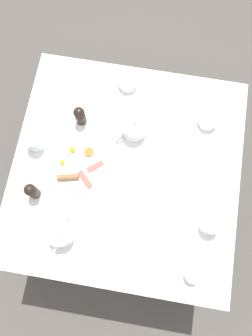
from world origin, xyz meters
name	(u,v)px	position (x,y,z in m)	size (l,w,h in m)	color
ground_plane	(126,195)	(0.00, 0.00, 0.00)	(8.00, 8.00, 0.00)	#4C4742
table	(126,172)	(0.00, 0.00, 0.65)	(1.08, 1.09, 0.71)	white
breakfast_plate	(78,165)	(0.23, 0.02, 0.72)	(0.30, 0.30, 0.04)	white
teapot_near	(61,234)	(0.23, 0.35, 0.76)	(0.11, 0.20, 0.12)	white
teapot_far	(134,128)	(-0.01, -0.19, 0.76)	(0.17, 0.13, 0.12)	white
teacup_with_saucer_left	(208,122)	(-0.35, -0.29, 0.73)	(0.15, 0.15, 0.06)	white
teacup_with_saucer_right	(128,84)	(0.06, -0.43, 0.73)	(0.15, 0.15, 0.06)	white
water_glass_tall	(210,225)	(-0.41, 0.20, 0.75)	(0.08, 0.08, 0.08)	white
water_glass_short	(35,141)	(0.44, -0.05, 0.76)	(0.08, 0.08, 0.10)	white
creamer_jug	(192,276)	(-0.36, 0.43, 0.74)	(0.09, 0.06, 0.05)	white
pepper_grinder	(80,115)	(0.26, -0.21, 0.77)	(0.05, 0.05, 0.12)	black
salt_grinder	(32,191)	(0.40, 0.19, 0.77)	(0.05, 0.05, 0.12)	black
napkin_folded	(174,173)	(-0.23, -0.02, 0.71)	(0.19, 0.18, 0.01)	white
fork_by_plate	(122,250)	(-0.05, 0.37, 0.71)	(0.08, 0.16, 0.00)	silver
knife_by_plate	(133,201)	(-0.06, 0.15, 0.71)	(0.21, 0.03, 0.00)	silver
spoon_for_tea	(79,97)	(0.30, -0.33, 0.71)	(0.05, 0.16, 0.00)	silver
fork_spare	(170,96)	(-0.16, -0.41, 0.71)	(0.17, 0.06, 0.00)	silver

